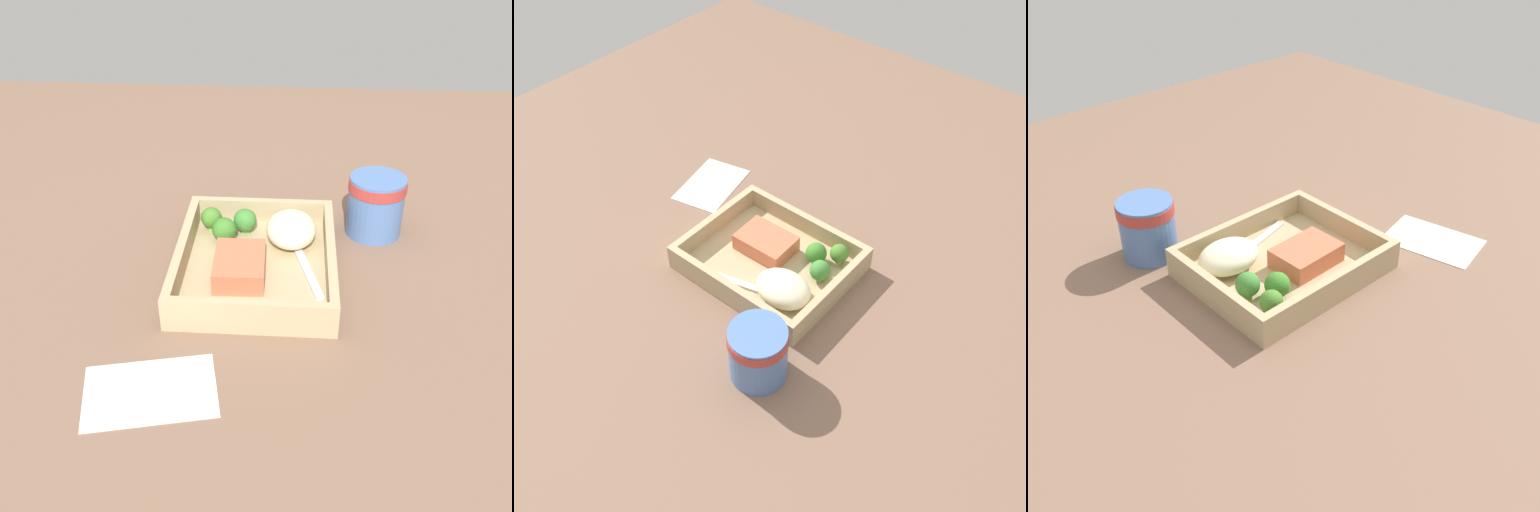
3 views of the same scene
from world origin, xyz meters
TOP-DOWN VIEW (x-y plane):
  - ground_plane at (0.00, 0.00)cm, footprint 160.00×160.00cm
  - takeout_tray at (0.00, 0.00)cm, footprint 26.10×21.21cm
  - tray_rim at (0.00, 0.00)cm, footprint 26.10×21.21cm
  - salmon_fillet at (-2.53, 2.01)cm, footprint 9.46×6.89cm
  - mashed_potatoes at (6.45, -4.63)cm, footprint 9.27×7.21cm
  - broccoli_floret_1 at (5.73, 4.96)cm, footprint 3.53×3.53cm
  - broccoli_floret_2 at (8.58, 2.20)cm, footprint 3.43×3.43cm
  - broccoli_floret_3 at (8.76, 7.20)cm, footprint 3.10×3.10cm
  - fork at (1.44, -6.31)cm, footprint 15.69×5.65cm
  - paper_cup at (11.88, -16.97)cm, footprint 8.48×8.48cm
  - receipt_slip at (-22.82, 9.82)cm, footprint 12.25×15.85cm

SIDE VIEW (x-z plane):
  - ground_plane at x=0.00cm, z-range -2.00..0.00cm
  - receipt_slip at x=-22.82cm, z-range 0.00..0.24cm
  - takeout_tray at x=0.00cm, z-range 0.00..1.20cm
  - fork at x=1.44cm, z-range 1.20..1.64cm
  - salmon_fillet at x=-2.53cm, z-range 1.20..4.15cm
  - tray_rim at x=0.00cm, z-range 1.20..4.56cm
  - broccoli_floret_2 at x=8.58cm, z-range 1.28..5.00cm
  - broccoli_floret_1 at x=5.73cm, z-range 1.27..5.05cm
  - mashed_potatoes at x=6.45cm, z-range 1.20..5.32cm
  - broccoli_floret_3 at x=8.76cm, z-range 1.42..5.13cm
  - paper_cup at x=11.88cm, z-range 0.53..9.64cm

